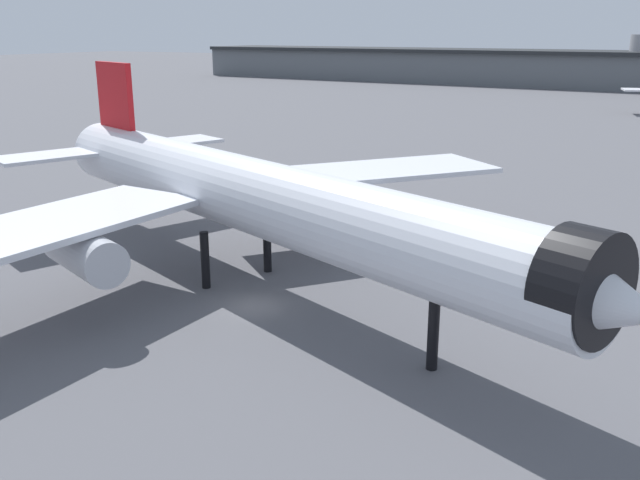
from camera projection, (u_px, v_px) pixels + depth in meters
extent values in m
plane|color=#56565B|center=(254.00, 306.00, 46.45)|extent=(900.00, 900.00, 0.00)
cylinder|color=silver|center=(256.00, 197.00, 47.72)|extent=(48.98, 23.34, 5.17)
cone|color=silver|center=(604.00, 301.00, 29.26)|extent=(7.15, 6.80, 5.07)
cone|color=silver|center=(101.00, 150.00, 66.19)|extent=(8.05, 7.03, 4.91)
cylinder|color=black|center=(583.00, 286.00, 29.90)|extent=(4.08, 5.71, 5.22)
cube|color=silver|center=(363.00, 172.00, 59.41)|extent=(20.73, 22.72, 0.41)
cylinder|color=#B7BAC1|center=(349.00, 199.00, 57.32)|extent=(7.63, 5.24, 2.84)
cube|color=silver|center=(29.00, 230.00, 42.09)|extent=(9.46, 23.22, 0.41)
cylinder|color=#B7BAC1|center=(84.00, 252.00, 43.38)|extent=(7.63, 5.24, 2.84)
cube|color=red|center=(116.00, 110.00, 62.04)|extent=(5.84, 2.70, 8.27)
cube|color=silver|center=(172.00, 142.00, 67.45)|extent=(7.57, 10.14, 0.31)
cube|color=silver|center=(51.00, 156.00, 60.20)|extent=(7.57, 10.14, 0.31)
cylinder|color=black|center=(433.00, 334.00, 37.24)|extent=(0.62, 0.62, 4.14)
cylinder|color=black|center=(267.00, 245.00, 52.59)|extent=(0.62, 0.62, 4.14)
cylinder|color=black|center=(205.00, 260.00, 49.23)|extent=(0.62, 0.62, 4.14)
cube|color=slate|center=(469.00, 68.00, 244.67)|extent=(211.67, 39.92, 10.33)
cube|color=#232628|center=(470.00, 51.00, 243.01)|extent=(211.84, 42.60, 1.20)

